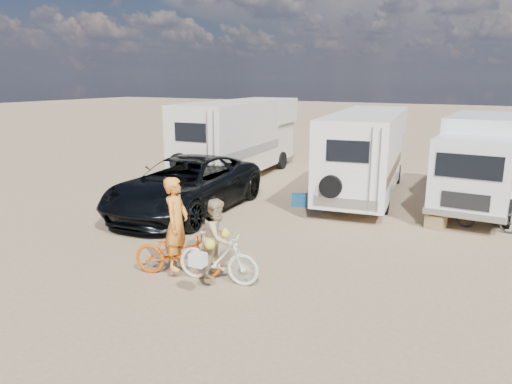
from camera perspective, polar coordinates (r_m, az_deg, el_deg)
The scene contains 12 objects.
ground at distance 11.10m, azimuth 1.77°, elevation -7.59°, with size 140.00×140.00×0.00m, color #9D815E.
rv_main at distance 16.87m, azimuth 13.12°, elevation 4.47°, with size 2.12×7.61×2.88m, color white, non-canonical shape.
rv_left at distance 19.57m, azimuth -1.98°, elevation 6.37°, with size 2.22×7.54×3.10m, color #EEE4CD, non-canonical shape.
box_truck at distance 16.37m, azimuth 25.46°, elevation 3.19°, with size 2.15×6.32×2.85m, color silver, non-canonical shape.
dark_suv at distance 14.55m, azimuth -8.46°, elevation 0.83°, with size 2.76×5.98×1.66m, color black.
bike_man at distance 9.95m, azimuth -9.44°, elevation -7.28°, with size 0.66×1.88×0.99m, color #C84502.
bike_woman at distance 9.53m, azimuth -4.61°, elevation -7.91°, with size 0.49×1.74×1.04m, color beige.
rider_man at distance 9.80m, azimuth -9.54°, elevation -4.75°, with size 0.70×0.46×1.91m, color orange.
rider_woman at distance 9.44m, azimuth -4.64°, elevation -6.47°, with size 0.75×0.59×1.55m, color tan.
bike_parked at distance 14.13m, azimuth 26.25°, elevation -2.55°, with size 0.56×1.61×0.84m, color black.
cooler at distance 15.22m, azimuth 5.23°, elevation -0.97°, with size 0.49×0.35×0.39m, color #1D5F8A.
crate at distance 13.86m, azimuth 20.88°, elevation -3.32°, with size 0.47×0.47×0.38m, color #96794B.
Camera 1 is at (4.62, -9.26, 4.01)m, focal length 33.15 mm.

